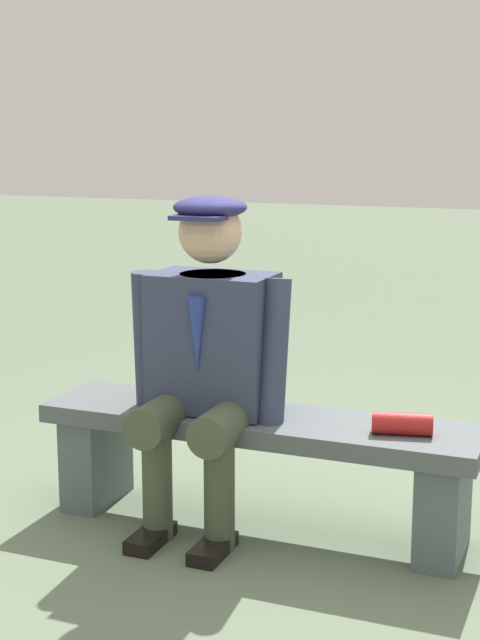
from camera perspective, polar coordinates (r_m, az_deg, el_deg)
name	(u,v)px	position (r m, az deg, el deg)	size (l,w,h in m)	color
ground_plane	(258,526)	(3.70, 1.05, -12.15)	(30.00, 30.00, 0.00)	#5E6F56
bench	(258,449)	(3.59, 1.07, -7.68)	(1.64, 0.39, 0.44)	#4E5659
seated_man	(208,351)	(3.51, -1.94, -1.88)	(0.61, 0.55, 1.24)	#323A55
rolled_magazine	(402,424)	(3.36, 9.62, -6.09)	(0.08, 0.08, 0.21)	#B21E1E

